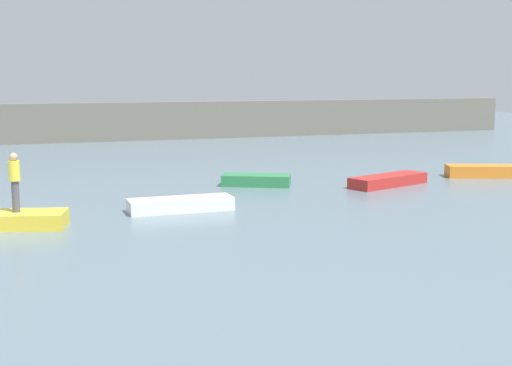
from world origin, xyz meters
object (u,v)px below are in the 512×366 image
person_yellow_shirt (15,179)px  rowboat_red (388,180)px  rowboat_green (256,180)px  rowboat_white (181,204)px  rowboat_orange (488,171)px  rowboat_yellow (17,220)px

person_yellow_shirt → rowboat_red: bearing=13.0°
rowboat_red → person_yellow_shirt: 14.95m
rowboat_green → person_yellow_shirt: size_ratio=1.56×
rowboat_white → rowboat_orange: size_ratio=0.95×
rowboat_orange → person_yellow_shirt: size_ratio=2.06×
person_yellow_shirt → rowboat_yellow: bearing=0.0°
rowboat_white → person_yellow_shirt: bearing=-170.5°
person_yellow_shirt → rowboat_white: bearing=10.0°
rowboat_white → rowboat_orange: bearing=11.5°
rowboat_red → rowboat_green: bearing=140.9°
rowboat_yellow → rowboat_white: (5.20, 0.92, -0.02)m
rowboat_yellow → rowboat_orange: 20.42m
rowboat_white → person_yellow_shirt: person_yellow_shirt is taller
person_yellow_shirt → rowboat_green: bearing=28.8°
rowboat_green → person_yellow_shirt: person_yellow_shirt is taller
rowboat_green → person_yellow_shirt: 10.73m
rowboat_white → rowboat_orange: 15.14m
rowboat_yellow → rowboat_orange: bearing=26.0°
rowboat_green → person_yellow_shirt: (-9.34, -5.13, 1.24)m
rowboat_red → rowboat_white: bearing=174.6°
rowboat_yellow → rowboat_red: rowboat_yellow is taller
rowboat_orange → rowboat_red: bearing=-151.8°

